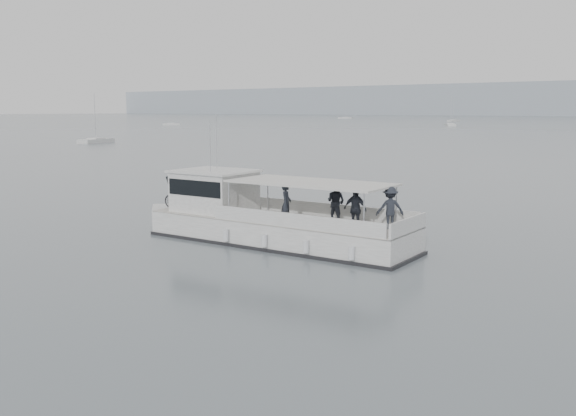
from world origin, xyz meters
The scene contains 2 objects.
ground centered at (0.00, 0.00, 0.00)m, with size 1400.00×1400.00×0.00m, color #515B60.
tour_boat centered at (-4.04, -0.42, 0.94)m, with size 13.73×4.32×5.72m.
Camera 1 is at (14.42, -20.95, 5.71)m, focal length 40.00 mm.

